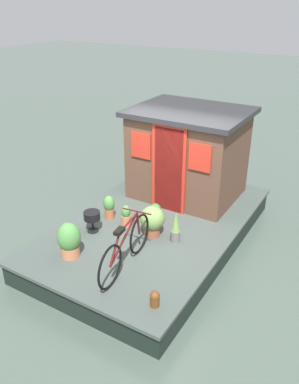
# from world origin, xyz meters

# --- Properties ---
(ground_plane) EXTENTS (60.00, 60.00, 0.00)m
(ground_plane) POSITION_xyz_m (0.00, 0.00, 0.00)
(ground_plane) COLOR #47564C
(houseboat_deck) EXTENTS (4.94, 3.04, 0.46)m
(houseboat_deck) POSITION_xyz_m (0.00, 0.00, 0.23)
(houseboat_deck) COLOR #424C47
(houseboat_deck) RESTS_ON ground_plane
(houseboat_cabin) EXTENTS (1.87, 2.30, 1.86)m
(houseboat_cabin) POSITION_xyz_m (1.36, 0.00, 1.40)
(houseboat_cabin) COLOR brown
(houseboat_cabin) RESTS_ON houseboat_deck
(bicycle) EXTENTS (1.65, 0.50, 0.82)m
(bicycle) POSITION_xyz_m (-1.48, -0.34, 0.84)
(bicycle) COLOR black
(bicycle) RESTS_ON houseboat_deck
(potted_plant_fern) EXTENTS (0.17, 0.17, 0.58)m
(potted_plant_fern) POSITION_xyz_m (-0.41, -0.65, 0.74)
(potted_plant_fern) COLOR slate
(potted_plant_fern) RESTS_ON houseboat_deck
(potted_plant_basil) EXTENTS (0.22, 0.22, 0.37)m
(potted_plant_basil) POSITION_xyz_m (-0.01, -0.01, 0.66)
(potted_plant_basil) COLOR #38383D
(potted_plant_basil) RESTS_ON houseboat_deck
(potted_plant_sage) EXTENTS (0.17, 0.17, 0.37)m
(potted_plant_sage) POSITION_xyz_m (-1.41, 0.95, 0.65)
(potted_plant_sage) COLOR #935138
(potted_plant_sage) RESTS_ON houseboat_deck
(potted_plant_thyme) EXTENTS (0.44, 0.44, 0.57)m
(potted_plant_thyme) POSITION_xyz_m (-0.46, -0.21, 0.77)
(potted_plant_thyme) COLOR #935138
(potted_plant_thyme) RESTS_ON houseboat_deck
(potted_plant_ivy) EXTENTS (0.22, 0.22, 0.47)m
(potted_plant_ivy) POSITION_xyz_m (-0.36, 0.81, 0.70)
(potted_plant_ivy) COLOR #B2603D
(potted_plant_ivy) RESTS_ON houseboat_deck
(potted_plant_rosemary) EXTENTS (0.17, 0.17, 0.42)m
(potted_plant_rosemary) POSITION_xyz_m (-0.42, 0.38, 0.67)
(potted_plant_rosemary) COLOR #C6754C
(potted_plant_rosemary) RESTS_ON houseboat_deck
(potted_plant_mint) EXTENTS (0.39, 0.39, 0.61)m
(potted_plant_mint) POSITION_xyz_m (-1.70, 0.62, 0.77)
(potted_plant_mint) COLOR #C6754C
(potted_plant_mint) RESTS_ON houseboat_deck
(charcoal_grill) EXTENTS (0.30, 0.30, 0.40)m
(charcoal_grill) POSITION_xyz_m (-0.91, 0.79, 0.76)
(charcoal_grill) COLOR black
(charcoal_grill) RESTS_ON houseboat_deck
(mooring_bollard) EXTENTS (0.14, 0.14, 0.25)m
(mooring_bollard) POSITION_xyz_m (-2.00, -1.17, 0.59)
(mooring_bollard) COLOR brown
(mooring_bollard) RESTS_ON houseboat_deck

